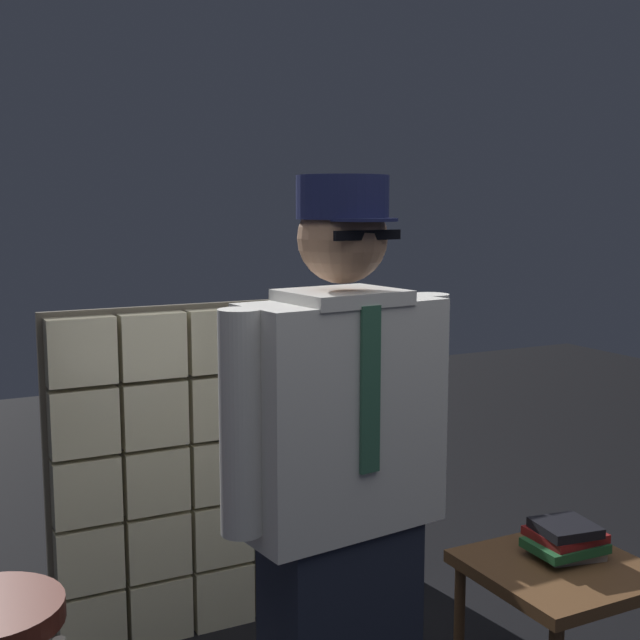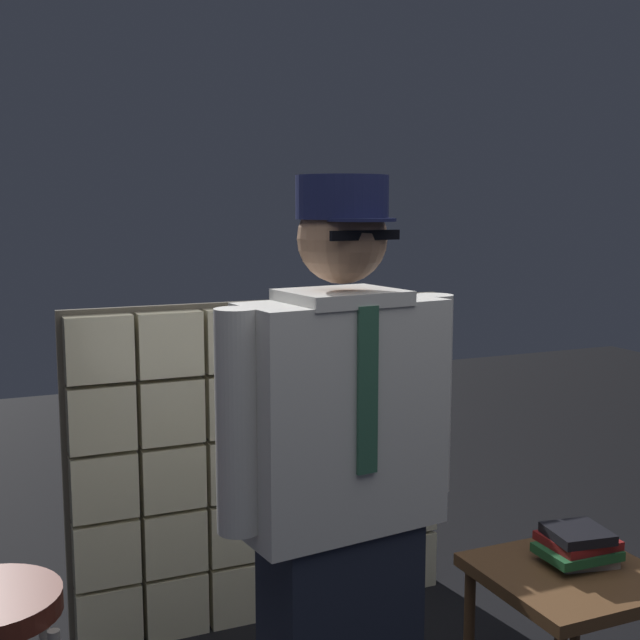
# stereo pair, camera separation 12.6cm
# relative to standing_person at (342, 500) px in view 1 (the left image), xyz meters

# --- Properties ---
(glass_block_wall) EXTENTS (1.58, 0.10, 1.32)m
(glass_block_wall) POSITION_rel_standing_person_xyz_m (0.22, 1.17, -0.27)
(glass_block_wall) COLOR beige
(glass_block_wall) RESTS_ON ground
(standing_person) EXTENTS (0.70, 0.32, 1.75)m
(standing_person) POSITION_rel_standing_person_xyz_m (0.00, 0.00, 0.00)
(standing_person) COLOR #1E2333
(standing_person) RESTS_ON ground
(side_table) EXTENTS (0.52, 0.52, 0.56)m
(side_table) POSITION_rel_standing_person_xyz_m (0.80, 0.03, -0.43)
(side_table) COLOR brown
(side_table) RESTS_ON ground
(book_stack) EXTENTS (0.25, 0.21, 0.11)m
(book_stack) POSITION_rel_standing_person_xyz_m (0.86, 0.07, -0.30)
(book_stack) COLOR gray
(book_stack) RESTS_ON side_table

